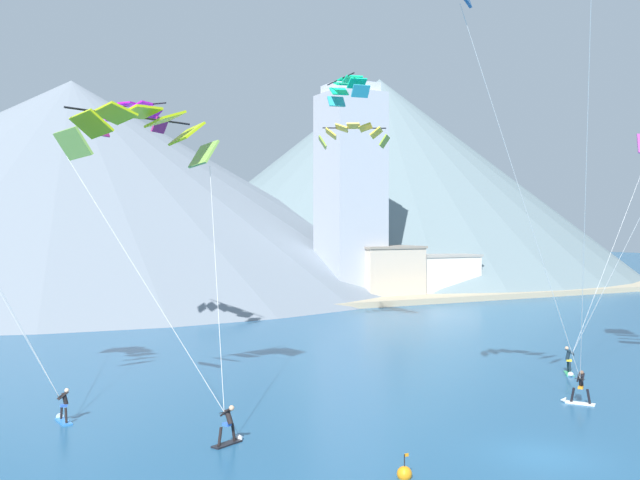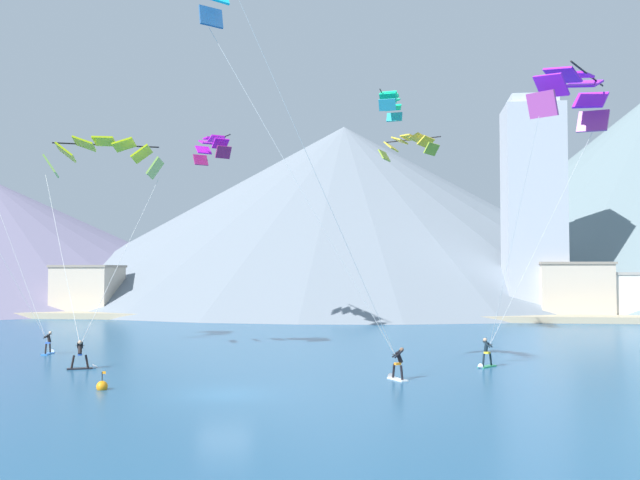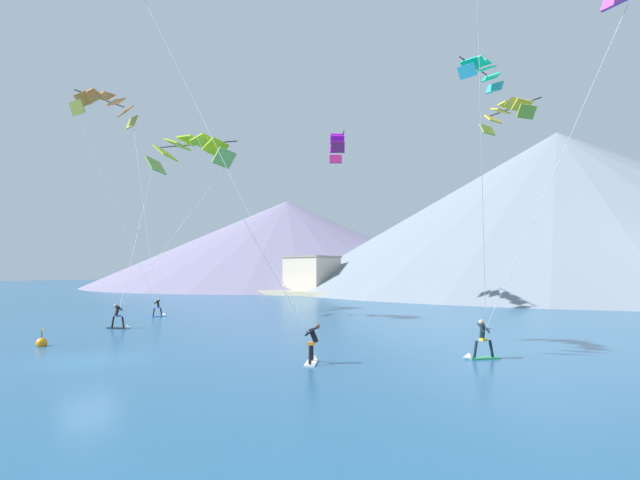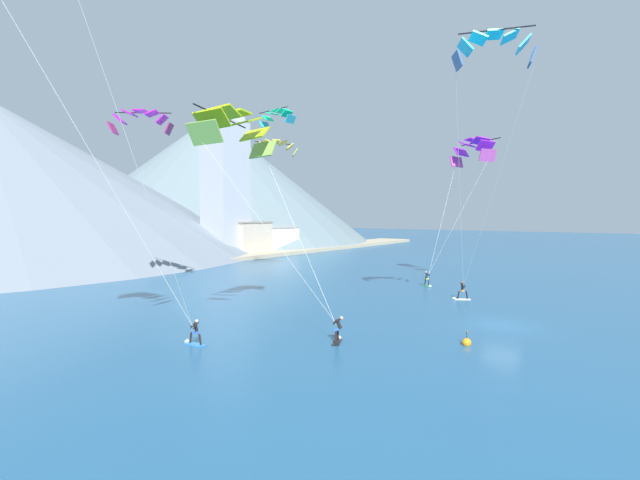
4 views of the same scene
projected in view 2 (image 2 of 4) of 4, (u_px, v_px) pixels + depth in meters
ground_plane at (225, 394)px, 33.48m from camera, size 400.00×400.00×0.00m
kitesurfer_near_lead at (83, 359)px, 42.11m from camera, size 1.75×1.09×1.80m
kitesurfer_near_trail at (49, 347)px, 49.79m from camera, size 0.61×1.78×1.67m
kitesurfer_mid_center at (396, 369)px, 38.12m from camera, size 1.28×1.68×1.79m
kitesurfer_far_left at (485, 358)px, 42.87m from camera, size 1.40×1.61×1.82m
parafoil_kite_near_lead at (104, 153)px, 49.98m from camera, size 8.22×9.39×13.75m
parafoil_kite_far_left at (572, 93)px, 39.62m from camera, size 6.88×6.62×15.56m
parafoil_kite_distant_high_outer at (390, 102)px, 61.71m from camera, size 1.98×5.57×1.90m
parafoil_kite_distant_low_drift at (212, 146)px, 66.16m from camera, size 4.78×5.49×2.26m
parafoil_kite_distant_mid_solo at (408, 144)px, 63.04m from camera, size 5.57×4.47×2.09m
race_marker_buoy at (102, 386)px, 34.81m from camera, size 0.56×0.56×1.02m
shoreline_strip at (336, 316)px, 86.12m from camera, size 180.00×10.00×0.70m
shore_building_harbour_front at (401, 300)px, 88.68m from camera, size 6.16×5.34×4.30m
shore_building_promenade_mid at (573, 290)px, 85.66m from camera, size 8.61×6.89×6.84m
shore_building_quay_east at (88, 290)px, 92.47m from camera, size 7.72×7.09×6.51m
highrise_tower at (533, 209)px, 87.96m from camera, size 7.00×7.00×27.27m
mountain_peak_west_ridge at (344, 214)px, 134.93m from camera, size 116.16×116.16×33.18m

